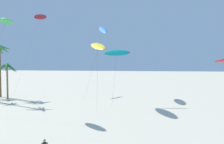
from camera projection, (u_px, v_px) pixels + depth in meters
name	position (u px, v px, depth m)	size (l,w,h in m)	color
palm_tree_3	(7.00, 69.00, 49.29)	(4.58, 4.17, 6.66)	olive
palm_tree_4	(0.00, 54.00, 51.44)	(4.52, 4.38, 10.11)	brown
flying_kite_0	(103.00, 30.00, 54.68)	(4.27, 10.23, 14.88)	blue
flying_kite_1	(6.00, 21.00, 37.74)	(5.66, 5.26, 13.48)	green
flying_kite_2	(40.00, 17.00, 61.78)	(3.61, 11.37, 18.29)	red
flying_kite_3	(98.00, 46.00, 43.00)	(4.57, 10.54, 10.63)	yellow
flying_kite_4	(117.00, 53.00, 45.76)	(4.67, 6.68, 9.17)	#19B2B7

